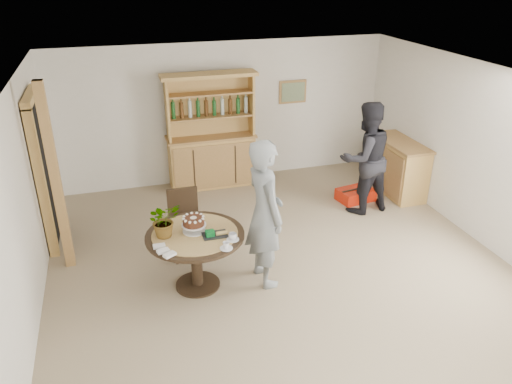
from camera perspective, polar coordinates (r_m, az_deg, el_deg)
The scene contains 17 objects.
ground at distance 6.54m, azimuth 3.74°, elevation -10.02°, with size 7.00×7.00×0.00m, color tan.
room_shell at distance 5.73m, azimuth 4.22°, elevation 4.41°, with size 6.04×7.04×2.52m.
doorway at distance 7.55m, azimuth -23.16°, elevation 2.43°, with size 0.13×1.10×2.18m.
pine_post at distance 6.73m, azimuth -21.93°, elevation 1.30°, with size 0.12×0.12×2.50m, color #AF7949.
hutch at distance 8.94m, azimuth -5.13°, elevation 4.93°, with size 1.62×0.54×2.04m.
sideboard at distance 9.03m, azimuth 15.91°, elevation 2.77°, with size 0.54×1.26×0.94m.
dining_table at distance 6.15m, azimuth -6.92°, elevation -5.96°, with size 1.20×1.20×0.76m.
dining_chair at distance 6.90m, azimuth -8.14°, elevation -3.02°, with size 0.42×0.42×0.95m.
birthday_cake at distance 6.05m, azimuth -7.14°, elevation -3.46°, with size 0.30×0.30×0.20m.
flower_vase at distance 5.98m, azimuth -10.49°, elevation -3.16°, with size 0.38×0.33×0.42m, color #3F7233.
gift_tray at distance 5.98m, azimuth -4.77°, elevation -4.78°, with size 0.30×0.20×0.08m.
coffee_cup_a at distance 5.88m, azimuth -2.68°, elevation -5.15°, with size 0.15×0.15×0.09m.
coffee_cup_b at distance 5.72m, azimuth -3.43°, elevation -6.18°, with size 0.15×0.15×0.08m.
napkins at distance 5.75m, azimuth -10.48°, elevation -6.59°, with size 0.24×0.33×0.03m.
teen_boy at distance 6.07m, azimuth 1.00°, elevation -2.48°, with size 0.69×0.45×1.90m, color slate.
adult_person at distance 8.06m, azimuth 12.36°, elevation 3.81°, with size 0.88×0.69×1.82m, color black.
red_suitcase at distance 8.69m, azimuth 11.31°, elevation -0.29°, with size 0.66×0.49×0.21m.
Camera 1 is at (-1.93, -4.99, 3.76)m, focal length 35.00 mm.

